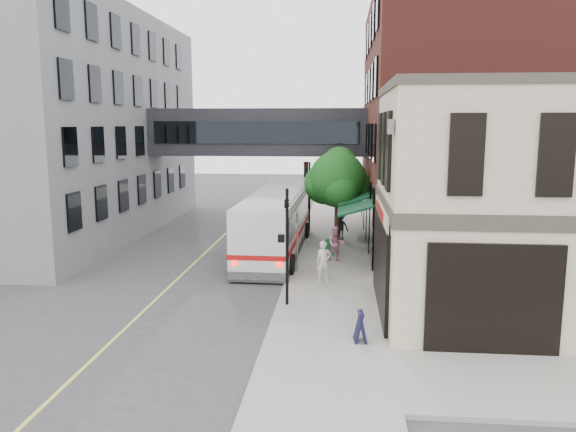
% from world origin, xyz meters
% --- Properties ---
extents(ground, '(120.00, 120.00, 0.00)m').
position_xyz_m(ground, '(0.00, 0.00, 0.00)').
color(ground, '#38383A').
rests_on(ground, ground).
extents(sidewalk_main, '(4.00, 60.00, 0.15)m').
position_xyz_m(sidewalk_main, '(2.00, 14.00, 0.07)').
color(sidewalk_main, gray).
rests_on(sidewalk_main, ground).
extents(corner_building, '(10.19, 8.12, 8.45)m').
position_xyz_m(corner_building, '(8.97, 2.00, 4.21)').
color(corner_building, tan).
rests_on(corner_building, ground).
extents(brick_building, '(13.76, 18.00, 14.00)m').
position_xyz_m(brick_building, '(9.98, 15.00, 6.99)').
color(brick_building, '#5A241C').
rests_on(brick_building, ground).
extents(opposite_building, '(14.00, 24.00, 14.00)m').
position_xyz_m(opposite_building, '(-17.00, 16.00, 7.00)').
color(opposite_building, slate).
rests_on(opposite_building, ground).
extents(skyway_bridge, '(14.00, 3.18, 3.00)m').
position_xyz_m(skyway_bridge, '(-3.00, 18.00, 6.50)').
color(skyway_bridge, black).
rests_on(skyway_bridge, ground).
extents(traffic_signal_near, '(0.44, 0.22, 4.60)m').
position_xyz_m(traffic_signal_near, '(0.37, 2.00, 2.98)').
color(traffic_signal_near, black).
rests_on(traffic_signal_near, sidewalk_main).
extents(traffic_signal_far, '(0.53, 0.28, 4.50)m').
position_xyz_m(traffic_signal_far, '(0.26, 17.00, 3.34)').
color(traffic_signal_far, black).
rests_on(traffic_signal_far, sidewalk_main).
extents(street_sign_pole, '(0.08, 0.75, 3.00)m').
position_xyz_m(street_sign_pole, '(0.39, 7.00, 1.93)').
color(street_sign_pole, gray).
rests_on(street_sign_pole, sidewalk_main).
extents(street_tree, '(3.80, 3.20, 5.60)m').
position_xyz_m(street_tree, '(2.19, 13.22, 3.91)').
color(street_tree, '#382619').
rests_on(street_tree, sidewalk_main).
extents(lane_marking, '(0.12, 40.00, 0.01)m').
position_xyz_m(lane_marking, '(-5.00, 10.00, 0.01)').
color(lane_marking, '#D8CC4C').
rests_on(lane_marking, ground).
extents(bus, '(3.16, 12.22, 3.27)m').
position_xyz_m(bus, '(-1.10, 11.07, 1.83)').
color(bus, silver).
rests_on(bus, ground).
extents(pedestrian_a, '(0.75, 0.59, 1.81)m').
position_xyz_m(pedestrian_a, '(1.70, 5.32, 1.06)').
color(pedestrian_a, silver).
rests_on(pedestrian_a, sidewalk_main).
extents(pedestrian_b, '(0.91, 0.74, 1.77)m').
position_xyz_m(pedestrian_b, '(2.20, 9.17, 1.04)').
color(pedestrian_b, pink).
rests_on(pedestrian_b, sidewalk_main).
extents(pedestrian_c, '(1.20, 0.99, 1.61)m').
position_xyz_m(pedestrian_c, '(2.43, 14.59, 0.96)').
color(pedestrian_c, '#212329').
rests_on(pedestrian_c, sidewalk_main).
extents(newspaper_box, '(0.45, 0.41, 0.87)m').
position_xyz_m(newspaper_box, '(1.84, 10.54, 0.58)').
color(newspaper_box, '#166130').
rests_on(newspaper_box, sidewalk_main).
extents(sandwich_board, '(0.41, 0.58, 0.99)m').
position_xyz_m(sandwich_board, '(3.09, -1.50, 0.64)').
color(sandwich_board, black).
rests_on(sandwich_board, sidewalk_main).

